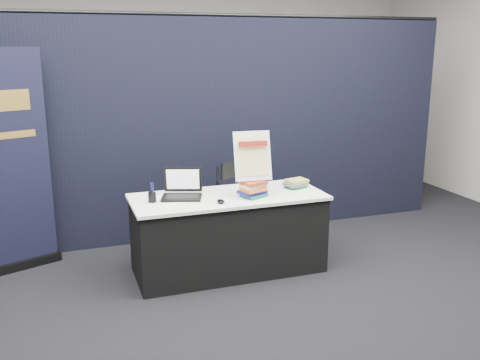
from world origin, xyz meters
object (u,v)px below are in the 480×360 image
book_stack_tall (254,189)px  book_stack_short (296,184)px  pullup_banner (5,177)px  laptop (180,191)px  info_sign (253,156)px  stacking_chair (243,206)px  display_table (228,233)px

book_stack_tall → book_stack_short: bearing=18.5°
book_stack_short → pullup_banner: bearing=166.4°
laptop → pullup_banner: bearing=177.1°
info_sign → book_stack_tall: bearing=-84.8°
book_stack_tall → stacking_chair: stacking_chair is taller
book_stack_short → info_sign: (-0.51, -0.14, 0.33)m
display_table → book_stack_tall: bearing=-31.4°
pullup_banner → stacking_chair: size_ratio=2.15×
laptop → book_stack_tall: (0.64, -0.21, 0.01)m
display_table → laptop: (-0.43, 0.08, 0.44)m
pullup_banner → book_stack_short: bearing=-34.8°
book_stack_short → display_table: bearing=-176.4°
laptop → book_stack_short: (1.15, -0.04, -0.02)m
display_table → stacking_chair: bearing=49.2°
info_sign → display_table: bearing=160.4°
info_sign → pullup_banner: bearing=165.2°
display_table → info_sign: (0.21, -0.10, 0.75)m
display_table → info_sign: size_ratio=3.87×
stacking_chair → info_sign: bearing=-119.4°
book_stack_short → stacking_chair: size_ratio=0.22×
stacking_chair → book_stack_short: bearing=-50.4°
pullup_banner → stacking_chair: (2.19, -0.40, -0.39)m
laptop → stacking_chair: size_ratio=0.43×
stacking_chair → book_stack_tall: bearing=-118.9°
display_table → stacking_chair: 0.41m
display_table → book_stack_short: (0.72, 0.05, 0.42)m
info_sign → pullup_banner: 2.30m
pullup_banner → stacking_chair: bearing=-31.7°
book_stack_short → info_sign: size_ratio=0.47×
laptop → book_stack_short: laptop is taller
book_stack_tall → pullup_banner: pullup_banner is taller
laptop → info_sign: size_ratio=0.90×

